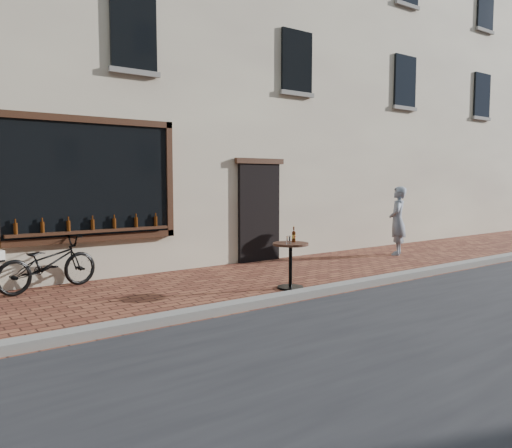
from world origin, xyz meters
TOP-DOWN VIEW (x-y plane):
  - ground at (0.00, 0.00)m, footprint 90.00×90.00m
  - kerb at (0.00, 0.20)m, footprint 90.00×0.25m
  - shop_building at (0.00, 6.50)m, footprint 28.00×6.20m
  - cargo_bicycle at (-2.78, 3.13)m, footprint 2.06×0.99m
  - bistro_table at (0.62, 0.84)m, footprint 0.61×0.61m
  - pedestrian at (5.22, 2.21)m, footprint 0.73×0.68m

SIDE VIEW (x-z plane):
  - ground at x=0.00m, z-range 0.00..0.00m
  - kerb at x=0.00m, z-range 0.00..0.12m
  - cargo_bicycle at x=-2.78m, z-range -0.02..0.95m
  - bistro_table at x=0.62m, z-range 0.04..1.08m
  - pedestrian at x=5.22m, z-range 0.00..1.68m
  - shop_building at x=0.00m, z-range 0.00..10.00m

